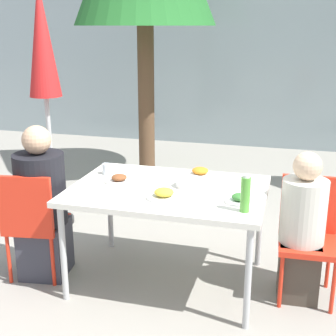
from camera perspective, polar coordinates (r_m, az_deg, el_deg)
ground_plane at (r=3.67m, az=0.00°, el=-13.54°), size 24.00×24.00×0.00m
building_facade at (r=7.54m, az=9.24°, el=14.01°), size 10.00×0.20×3.00m
dining_table at (r=3.37m, az=0.00°, el=-3.33°), size 1.39×0.97×0.75m
chair_left at (r=3.62m, az=-16.23°, el=-5.92°), size 0.45×0.45×0.85m
person_left at (r=3.65m, az=-15.09°, el=-4.71°), size 0.38×0.38×1.18m
chair_right at (r=3.46m, az=16.75°, el=-7.10°), size 0.42×0.42×0.85m
person_right at (r=3.37m, az=15.99°, el=-7.41°), size 0.31×0.31×1.07m
closed_umbrella at (r=4.40m, az=-14.98°, el=13.10°), size 0.36×0.36×2.26m
plate_0 at (r=3.11m, az=8.77°, el=-3.77°), size 0.20×0.20×0.06m
plate_1 at (r=3.49m, az=-5.98°, el=-1.38°), size 0.21×0.21×0.06m
plate_2 at (r=3.15m, az=-0.49°, el=-3.23°), size 0.24×0.24×0.07m
plate_3 at (r=3.63m, az=3.94°, el=-0.56°), size 0.23×0.23×0.06m
bottle at (r=2.93m, az=9.41°, el=-3.15°), size 0.06×0.06×0.24m
drinking_cup at (r=3.68m, az=-7.47°, el=-0.11°), size 0.07×0.07×0.08m
salad_bowl at (r=3.37m, az=2.61°, el=-1.79°), size 0.19×0.19×0.06m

